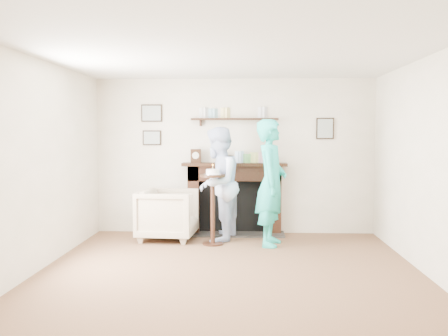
% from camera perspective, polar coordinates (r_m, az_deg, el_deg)
% --- Properties ---
extents(ground, '(5.00, 5.00, 0.00)m').
position_cam_1_polar(ground, '(5.83, 0.59, -12.19)').
color(ground, brown).
rests_on(ground, ground).
extents(room_shell, '(4.54, 5.02, 2.52)m').
position_cam_1_polar(room_shell, '(6.29, 0.81, 3.99)').
color(room_shell, beige).
rests_on(room_shell, ground).
extents(armchair, '(0.91, 0.89, 0.78)m').
position_cam_1_polar(armchair, '(7.76, -6.39, -8.11)').
color(armchair, tan).
rests_on(armchair, ground).
extents(man, '(0.82, 0.96, 1.72)m').
position_cam_1_polar(man, '(7.65, -0.71, -8.26)').
color(man, silver).
rests_on(man, ground).
extents(woman, '(0.54, 0.73, 1.83)m').
position_cam_1_polar(woman, '(7.37, 5.37, -8.75)').
color(woman, '#1DA991').
rests_on(woman, ground).
extents(pedestal_table, '(0.37, 0.37, 1.18)m').
position_cam_1_polar(pedestal_table, '(7.25, -1.29, -3.14)').
color(pedestal_table, black).
rests_on(pedestal_table, ground).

